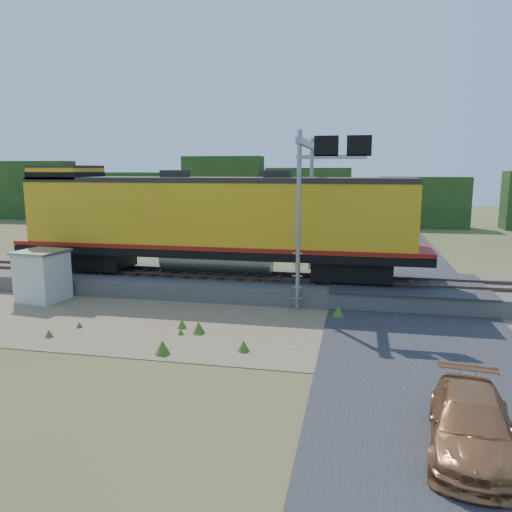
% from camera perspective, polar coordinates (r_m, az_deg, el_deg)
% --- Properties ---
extents(ground, '(140.00, 140.00, 0.00)m').
position_cam_1_polar(ground, '(19.36, -2.87, -8.49)').
color(ground, '#475123').
rests_on(ground, ground).
extents(ballast, '(70.00, 5.00, 0.80)m').
position_cam_1_polar(ballast, '(24.89, 0.58, -3.34)').
color(ballast, slate).
rests_on(ballast, ground).
extents(rails, '(70.00, 1.54, 0.16)m').
position_cam_1_polar(rails, '(24.78, 0.58, -2.26)').
color(rails, brown).
rests_on(rails, ballast).
extents(dirt_shoulder, '(26.00, 8.00, 0.03)m').
position_cam_1_polar(dirt_shoulder, '(20.38, -8.01, -7.59)').
color(dirt_shoulder, '#8C7754').
rests_on(dirt_shoulder, ground).
extents(road, '(7.00, 66.00, 0.86)m').
position_cam_1_polar(road, '(19.62, 18.16, -8.48)').
color(road, '#38383A').
rests_on(road, ground).
extents(tree_line_north, '(130.00, 3.00, 6.50)m').
position_cam_1_polar(tree_line_north, '(56.05, 6.93, 6.76)').
color(tree_line_north, '#1B3D16').
rests_on(tree_line_north, ground).
extents(weed_clumps, '(15.00, 6.20, 0.56)m').
position_cam_1_polar(weed_clumps, '(20.57, -12.36, -7.60)').
color(weed_clumps, '#416F1F').
rests_on(weed_clumps, ground).
extents(locomotive, '(20.64, 3.15, 5.33)m').
position_cam_1_polar(locomotive, '(24.98, -5.27, 4.09)').
color(locomotive, black).
rests_on(locomotive, rails).
extents(shed, '(2.26, 2.26, 2.39)m').
position_cam_1_polar(shed, '(25.32, -23.21, -2.05)').
color(shed, silver).
rests_on(shed, ground).
extents(signal_gantry, '(3.05, 6.20, 7.70)m').
position_cam_1_polar(signal_gantry, '(23.18, 6.57, 8.92)').
color(signal_gantry, gray).
rests_on(signal_gantry, ground).
extents(car, '(2.32, 4.44, 1.23)m').
position_cam_1_polar(car, '(12.42, 23.32, -17.23)').
color(car, '#B07241').
rests_on(car, ground).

